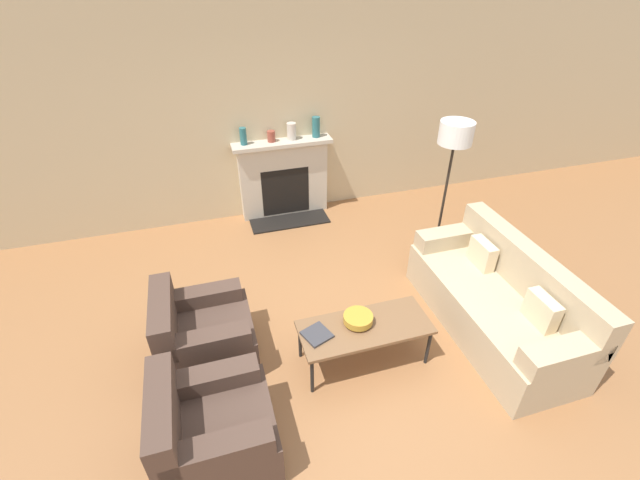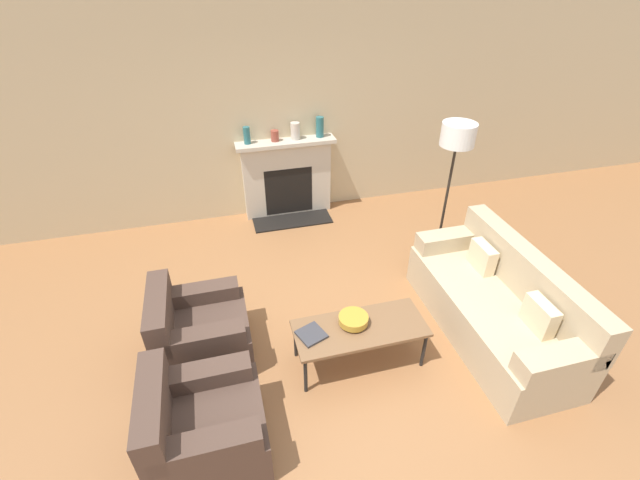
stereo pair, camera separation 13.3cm
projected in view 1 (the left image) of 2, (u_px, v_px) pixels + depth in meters
The scene contains 14 objects.
ground_plane at pixel (351, 362), 3.99m from camera, with size 18.00×18.00×0.00m, color #99663D.
wall_back at pixel (276, 111), 5.56m from camera, with size 18.00×0.06×2.90m.
fireplace at pixel (284, 179), 5.97m from camera, with size 1.33×0.59×1.10m.
couch at pixel (497, 302), 4.19m from camera, with size 0.82×1.95×0.88m.
armchair_near at pixel (212, 429), 3.11m from camera, with size 0.82×0.77×0.78m.
armchair_far at pixel (202, 334), 3.88m from camera, with size 0.82×0.77×0.78m.
coffee_table at pixel (365, 329), 3.80m from camera, with size 1.18×0.49×0.43m.
bowl at pixel (358, 318), 3.78m from camera, with size 0.26×0.26×0.09m.
book at pixel (317, 335), 3.68m from camera, with size 0.28×0.28×0.02m.
floor_lamp at pixel (453, 153), 4.59m from camera, with size 0.38×0.38×1.73m.
mantel_vase_left at pixel (243, 136), 5.48m from camera, with size 0.09×0.09×0.22m.
mantel_vase_center_left at pixel (271, 136), 5.59m from camera, with size 0.10×0.10×0.14m.
mantel_vase_center_right at pixel (292, 131), 5.63m from camera, with size 0.12×0.12×0.22m.
mantel_vase_right at pixel (316, 127), 5.70m from camera, with size 0.10×0.10×0.27m.
Camera 1 is at (-1.04, -2.46, 3.18)m, focal length 24.00 mm.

